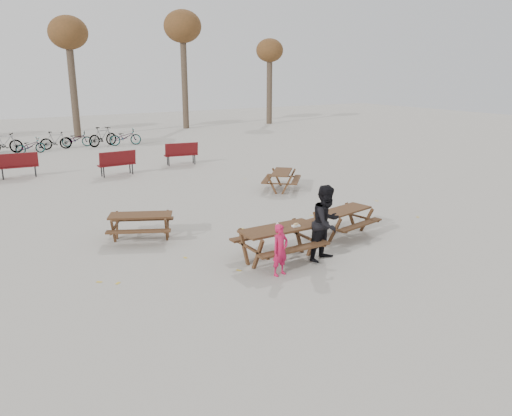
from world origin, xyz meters
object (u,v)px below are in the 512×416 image
child (280,250)px  picnic_table_east (343,222)px  food_tray (296,226)px  adult (326,223)px  main_picnic_table (279,236)px  soda_bottle (277,227)px  picnic_table_far (282,181)px  picnic_table_north (141,227)px

child → picnic_table_east: bearing=14.7°
food_tray → adult: (0.56, -0.40, 0.08)m
main_picnic_table → picnic_table_east: 2.53m
food_tray → adult: bearing=-35.2°
soda_bottle → child: child is taller
child → main_picnic_table: bearing=47.6°
adult → picnic_table_far: adult is taller
picnic_table_north → soda_bottle: bearing=-30.4°
main_picnic_table → picnic_table_east: bearing=14.0°
picnic_table_north → food_tray: bearing=-24.7°
food_tray → adult: size_ratio=0.10×
picnic_table_east → picnic_table_north: picnic_table_east is taller
food_tray → picnic_table_north: (-2.57, 3.15, -0.46)m
soda_bottle → child: 0.75m
main_picnic_table → food_tray: size_ratio=10.00×
picnic_table_far → picnic_table_east: bearing=-155.2°
picnic_table_east → soda_bottle: bearing=-175.2°
food_tray → soda_bottle: soda_bottle is taller
food_tray → child: (-0.83, -0.59, -0.23)m
adult → picnic_table_far: size_ratio=1.12×
food_tray → child: size_ratio=0.16×
main_picnic_table → picnic_table_north: bearing=126.1°
main_picnic_table → picnic_table_east: main_picnic_table is taller
main_picnic_table → picnic_table_far: main_picnic_table is taller
child → picnic_table_north: child is taller
picnic_table_far → child: bearing=-173.2°
adult → picnic_table_east: (1.51, 1.13, -0.53)m
soda_bottle → picnic_table_far: (4.09, 5.79, -0.51)m
picnic_table_north → picnic_table_far: size_ratio=1.00×
main_picnic_table → adult: (0.93, -0.52, 0.29)m
child → picnic_table_far: child is taller
soda_bottle → food_tray: bearing=-1.8°
soda_bottle → child: bearing=-118.7°
child → picnic_table_far: (4.42, 6.39, -0.22)m
picnic_table_north → child: bearing=-38.9°
child → picnic_table_east: child is taller
adult → picnic_table_north: 4.76m
food_tray → picnic_table_far: size_ratio=0.11×
picnic_table_north → adult: bearing=-22.4°
soda_bottle → picnic_table_north: (-2.07, 3.13, -0.51)m
adult → picnic_table_east: 1.96m
main_picnic_table → picnic_table_north: (-2.20, 3.02, -0.25)m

